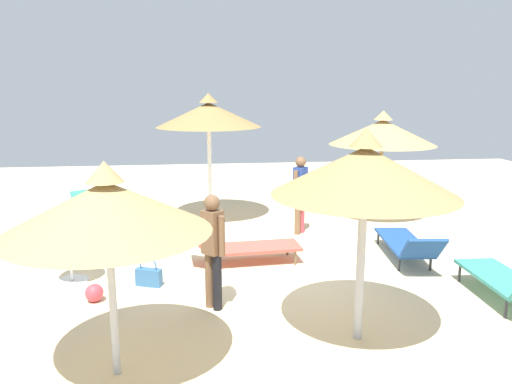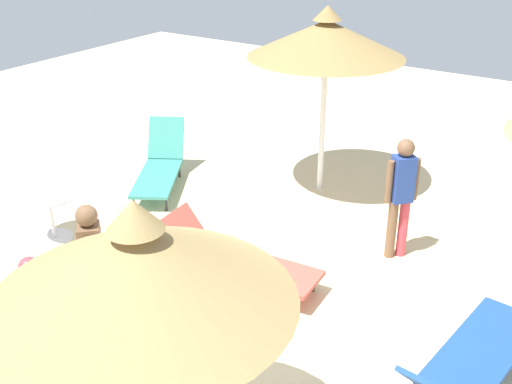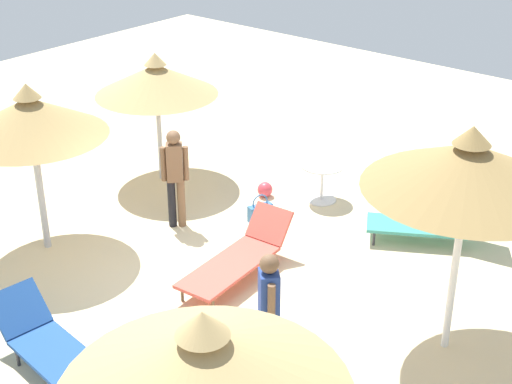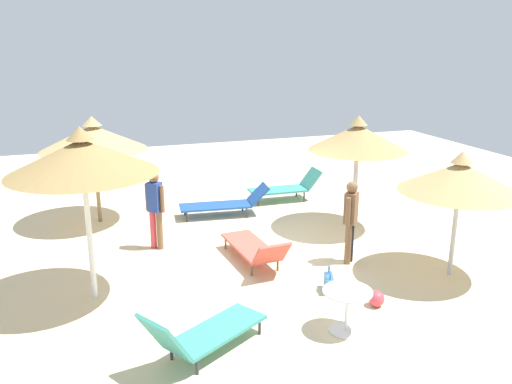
% 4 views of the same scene
% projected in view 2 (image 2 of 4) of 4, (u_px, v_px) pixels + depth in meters
% --- Properties ---
extents(ground, '(24.00, 24.00, 0.10)m').
position_uv_depth(ground, '(257.00, 307.00, 7.56)').
color(ground, beige).
extents(parasol_umbrella_far_right, '(2.42, 2.42, 2.97)m').
position_uv_depth(parasol_umbrella_far_right, '(326.00, 39.00, 9.46)').
color(parasol_umbrella_far_right, white).
rests_on(parasol_umbrella_far_right, ground).
extents(parasol_umbrella_center, '(2.23, 2.23, 2.65)m').
position_uv_depth(parasol_umbrella_center, '(139.00, 266.00, 4.29)').
color(parasol_umbrella_center, '#B2B2B7').
rests_on(parasol_umbrella_center, ground).
extents(lounge_chair_front, '(0.80, 2.11, 0.76)m').
position_uv_depth(lounge_chair_front, '(235.00, 258.00, 7.85)').
color(lounge_chair_front, '#CC4C3F').
rests_on(lounge_chair_front, ground).
extents(lounge_chair_back, '(2.27, 0.89, 0.75)m').
position_uv_depth(lounge_chair_back, '(473.00, 358.00, 6.15)').
color(lounge_chair_back, '#1E478C').
rests_on(lounge_chair_back, ground).
extents(lounge_chair_near_right, '(1.99, 1.52, 0.93)m').
position_uv_depth(lounge_chair_near_right, '(160.00, 165.00, 10.50)').
color(lounge_chair_near_right, teal).
rests_on(lounge_chair_near_right, ground).
extents(person_standing_near_left, '(0.34, 0.33, 1.67)m').
position_uv_depth(person_standing_near_left, '(93.00, 268.00, 6.50)').
color(person_standing_near_left, black).
rests_on(person_standing_near_left, ground).
extents(person_standing_far_right, '(0.36, 0.34, 1.68)m').
position_uv_depth(person_standing_far_right, '(401.00, 192.00, 8.16)').
color(person_standing_far_right, brown).
rests_on(person_standing_far_right, ground).
extents(handbag, '(0.28, 0.44, 0.48)m').
position_uv_depth(handbag, '(99.00, 265.00, 8.04)').
color(handbag, '#336699').
rests_on(handbag, ground).
extents(side_table_round, '(0.75, 0.75, 0.68)m').
position_uv_depth(side_table_round, '(50.00, 209.00, 8.80)').
color(side_table_round, silver).
rests_on(side_table_round, ground).
extents(beach_ball, '(0.27, 0.27, 0.27)m').
position_uv_depth(beach_ball, '(29.00, 267.00, 8.04)').
color(beach_ball, '#D83F4C').
rests_on(beach_ball, ground).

